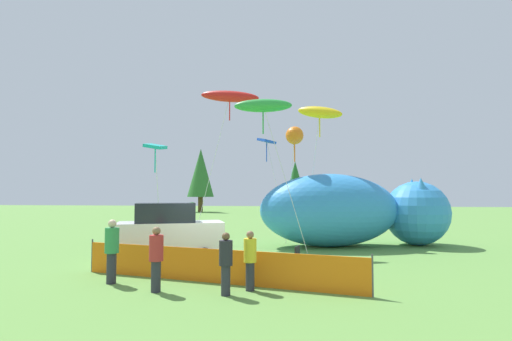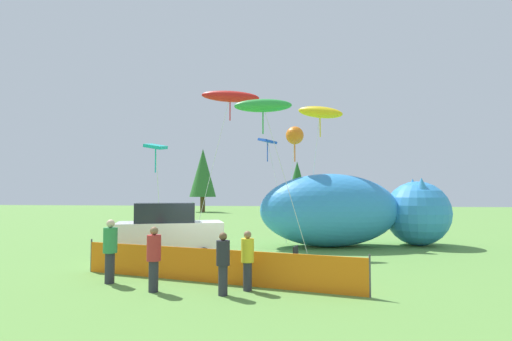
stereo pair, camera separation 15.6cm
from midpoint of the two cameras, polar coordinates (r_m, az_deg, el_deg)
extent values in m
plane|color=#609342|center=(14.82, -6.47, -13.19)|extent=(120.00, 120.00, 0.00)
cube|color=white|center=(15.78, -11.92, -9.41)|extent=(4.27, 2.86, 1.22)
cube|color=#1E232D|center=(15.70, -12.60, -5.85)|extent=(2.55, 2.15, 0.73)
cylinder|color=black|center=(16.71, -7.68, -11.06)|extent=(0.61, 0.40, 0.56)
cylinder|color=black|center=(15.11, -7.19, -11.91)|extent=(0.61, 0.40, 0.56)
cylinder|color=black|center=(16.69, -16.23, -10.97)|extent=(0.61, 0.40, 0.56)
cylinder|color=black|center=(15.09, -16.67, -11.82)|extent=(0.61, 0.40, 0.56)
cube|color=black|center=(12.47, 7.21, -12.92)|extent=(0.65, 0.65, 0.03)
cube|color=black|center=(12.49, 6.04, -11.78)|extent=(0.15, 0.50, 0.48)
cylinder|color=#A5A5AD|center=(12.68, 8.51, -13.82)|extent=(0.02, 0.02, 0.47)
cylinder|color=#A5A5AD|center=(12.24, 8.02, -14.22)|extent=(0.02, 0.02, 0.47)
cylinder|color=#A5A5AD|center=(12.78, 6.45, -13.75)|extent=(0.02, 0.02, 0.47)
cylinder|color=#A5A5AD|center=(12.35, 5.89, -14.13)|extent=(0.02, 0.02, 0.47)
ellipsoid|color=#338CD8|center=(19.53, 10.71, -5.58)|extent=(7.33, 4.88, 3.48)
ellipsoid|color=white|center=(19.58, 10.74, -7.87)|extent=(4.78, 3.50, 1.57)
sphere|color=#338CD8|center=(21.21, 22.28, -5.67)|extent=(3.13, 3.13, 3.13)
cone|color=#338CD8|center=(21.94, 21.68, -2.32)|extent=(0.88, 0.88, 0.94)
cone|color=#338CD8|center=(20.43, 22.78, -2.25)|extent=(0.88, 0.88, 0.94)
cube|color=orange|center=(11.86, -6.05, -13.38)|extent=(8.57, 2.22, 0.96)
cylinder|color=#4C4C51|center=(14.39, -22.18, -11.15)|extent=(0.05, 0.05, 1.06)
cylinder|color=#4C4C51|center=(10.61, 16.37, -14.23)|extent=(0.05, 0.05, 1.06)
cylinder|color=#2D2D38|center=(10.46, -4.31, -15.38)|extent=(0.23, 0.23, 0.75)
cylinder|color=#26262D|center=(10.33, -4.29, -11.66)|extent=(0.34, 0.34, 0.62)
sphere|color=brown|center=(10.28, -4.28, -9.37)|extent=(0.20, 0.20, 0.20)
cylinder|color=#2D2D38|center=(12.44, -19.82, -12.97)|extent=(0.27, 0.27, 0.86)
cylinder|color=#338C4C|center=(12.32, -19.75, -9.35)|extent=(0.40, 0.40, 0.72)
sphere|color=beige|center=(12.28, -19.71, -7.14)|extent=(0.23, 0.23, 0.23)
cylinder|color=#2D2D38|center=(11.09, -14.03, -14.45)|extent=(0.25, 0.25, 0.80)
cylinder|color=#B72D2D|center=(10.97, -13.98, -10.67)|extent=(0.37, 0.37, 0.67)
sphere|color=#8C6647|center=(10.92, -13.95, -8.36)|extent=(0.22, 0.22, 0.22)
cylinder|color=#2D2D38|center=(10.91, -0.79, -14.88)|extent=(0.23, 0.23, 0.75)
cylinder|color=yellow|center=(10.79, -0.79, -11.33)|extent=(0.34, 0.34, 0.62)
sphere|color=#8C6647|center=(10.74, -0.79, -9.15)|extent=(0.20, 0.20, 0.20)
cylinder|color=silver|center=(21.63, -13.56, -3.46)|extent=(0.60, 2.49, 4.88)
cube|color=#19B2B2|center=(20.50, -13.93, 3.34)|extent=(1.00, 0.98, 0.43)
cylinder|color=#19B2B2|center=(20.43, -13.96, 1.39)|extent=(0.06, 0.06, 1.20)
cylinder|color=silver|center=(21.37, 8.33, -0.98)|extent=(0.81, 1.02, 6.77)
ellipsoid|color=yellow|center=(21.29, 9.34, 8.22)|extent=(2.54, 1.58, 1.12)
cylinder|color=yellow|center=(21.16, 9.35, 6.36)|extent=(0.06, 0.06, 1.20)
cylinder|color=silver|center=(19.96, 5.15, -2.82)|extent=(0.52, 0.67, 5.40)
sphere|color=orange|center=(19.83, 5.78, 5.01)|extent=(0.88, 0.88, 0.88)
cylinder|color=orange|center=(19.74, 5.79, 3.00)|extent=(0.06, 0.06, 1.20)
cylinder|color=silver|center=(17.61, 4.33, -0.90)|extent=(2.00, 0.76, 6.56)
ellipsoid|color=green|center=(18.46, 1.24, 9.25)|extent=(2.71, 0.95, 0.75)
cylinder|color=green|center=(18.32, 1.25, 7.11)|extent=(0.06, 0.06, 1.20)
cylinder|color=silver|center=(23.65, 3.26, -2.35)|extent=(1.46, 2.63, 5.83)
cube|color=blue|center=(25.21, 1.82, 4.23)|extent=(1.27, 1.28, 0.44)
cylinder|color=blue|center=(25.13, 1.82, 2.65)|extent=(0.06, 0.06, 1.20)
cylinder|color=silver|center=(20.94, -6.06, 0.36)|extent=(1.73, 0.90, 7.73)
ellipsoid|color=red|center=(21.77, -3.52, 10.51)|extent=(3.24, 0.77, 0.96)
cylinder|color=red|center=(21.61, -3.52, 8.70)|extent=(0.06, 0.06, 1.20)
cylinder|color=brown|center=(53.04, -7.55, -4.82)|extent=(0.64, 0.64, 1.99)
cone|color=#2D6B2D|center=(53.08, -7.52, -0.31)|extent=(3.50, 3.50, 6.36)
cylinder|color=brown|center=(48.11, 6.03, -5.30)|extent=(0.48, 0.48, 1.50)
cone|color=#236028|center=(48.09, 6.01, -1.53)|extent=(2.65, 2.65, 4.81)
camera|label=1|loc=(0.08, -89.76, -0.01)|focal=28.00mm
camera|label=2|loc=(0.08, 90.24, 0.01)|focal=28.00mm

